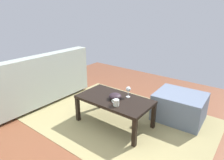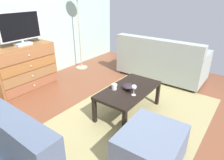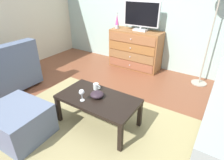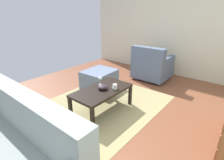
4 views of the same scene
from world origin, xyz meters
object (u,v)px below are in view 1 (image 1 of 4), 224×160
(mug, at_px, (116,103))
(bowl_decorative, at_px, (115,96))
(ottoman, at_px, (179,107))
(wine_glass, at_px, (128,89))
(couch_large, at_px, (37,82))
(coffee_table, at_px, (114,101))

(mug, bearing_deg, bowl_decorative, -49.79)
(ottoman, bearing_deg, wine_glass, 44.64)
(wine_glass, xyz_separation_m, ottoman, (-0.56, -0.56, -0.32))
(mug, distance_m, couch_large, 1.73)
(coffee_table, distance_m, couch_large, 1.60)
(couch_large, bearing_deg, ottoman, -158.11)
(mug, relative_size, bowl_decorative, 0.65)
(coffee_table, relative_size, bowl_decorative, 5.98)
(wine_glass, distance_m, mug, 0.32)
(wine_glass, distance_m, ottoman, 0.86)
(coffee_table, xyz_separation_m, ottoman, (-0.69, -0.71, -0.16))
(coffee_table, distance_m, bowl_decorative, 0.09)
(mug, xyz_separation_m, bowl_decorative, (0.13, -0.16, -0.00))
(coffee_table, distance_m, wine_glass, 0.26)
(mug, bearing_deg, coffee_table, -47.78)
(ottoman, bearing_deg, coffee_table, 45.88)
(mug, bearing_deg, wine_glass, -86.47)
(bowl_decorative, bearing_deg, ottoman, -133.30)
(coffee_table, xyz_separation_m, wine_glass, (-0.13, -0.15, 0.16))
(mug, distance_m, bowl_decorative, 0.20)
(bowl_decorative, height_order, ottoman, bowl_decorative)
(couch_large, bearing_deg, coffee_table, -172.75)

